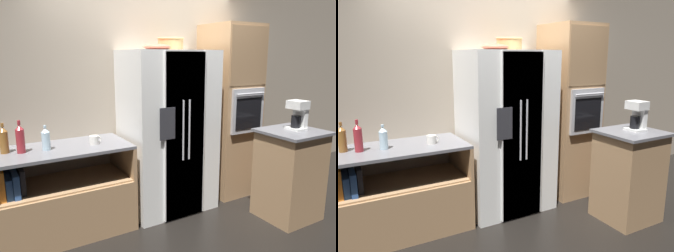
# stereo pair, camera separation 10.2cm
# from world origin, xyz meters

# --- Properties ---
(ground_plane) EXTENTS (20.00, 20.00, 0.00)m
(ground_plane) POSITION_xyz_m (0.00, 0.00, 0.00)
(ground_plane) COLOR black
(wall_back) EXTENTS (12.00, 0.06, 2.80)m
(wall_back) POSITION_xyz_m (0.00, 0.45, 1.40)
(wall_back) COLOR tan
(wall_back) RESTS_ON ground_plane
(counter_left) EXTENTS (1.36, 0.67, 0.90)m
(counter_left) POSITION_xyz_m (-1.14, 0.08, 0.33)
(counter_left) COLOR #A87F56
(counter_left) RESTS_ON ground_plane
(refrigerator) EXTENTS (1.00, 0.74, 1.84)m
(refrigerator) POSITION_xyz_m (0.12, 0.06, 0.92)
(refrigerator) COLOR white
(refrigerator) RESTS_ON ground_plane
(wall_oven) EXTENTS (0.60, 0.70, 2.16)m
(wall_oven) POSITION_xyz_m (1.05, 0.09, 1.08)
(wall_oven) COLOR #A87F56
(wall_oven) RESTS_ON ground_plane
(island_counter) EXTENTS (0.63, 0.60, 1.00)m
(island_counter) POSITION_xyz_m (1.14, -0.84, 0.50)
(island_counter) COLOR #A87F56
(island_counter) RESTS_ON ground_plane
(wicker_basket) EXTENTS (0.30, 0.30, 0.14)m
(wicker_basket) POSITION_xyz_m (0.20, 0.15, 1.92)
(wicker_basket) COLOR tan
(wicker_basket) RESTS_ON refrigerator
(fruit_bowl) EXTENTS (0.30, 0.30, 0.06)m
(fruit_bowl) POSITION_xyz_m (-0.04, 0.04, 1.87)
(fruit_bowl) COLOR #DB664C
(fruit_bowl) RESTS_ON refrigerator
(bottle_tall) EXTENTS (0.08, 0.08, 0.24)m
(bottle_tall) POSITION_xyz_m (-1.23, 0.07, 1.01)
(bottle_tall) COLOR silver
(bottle_tall) RESTS_ON counter_left
(bottle_short) EXTENTS (0.08, 0.08, 0.30)m
(bottle_short) POSITION_xyz_m (-1.45, 0.09, 1.04)
(bottle_short) COLOR maroon
(bottle_short) RESTS_ON counter_left
(bottle_wide) EXTENTS (0.08, 0.08, 0.28)m
(bottle_wide) POSITION_xyz_m (-1.58, 0.16, 1.03)
(bottle_wide) COLOR brown
(bottle_wide) RESTS_ON counter_left
(mug) EXTENTS (0.13, 0.09, 0.09)m
(mug) POSITION_xyz_m (-0.77, 0.03, 0.95)
(mug) COLOR silver
(mug) RESTS_ON counter_left
(coffee_maker) EXTENTS (0.17, 0.19, 0.32)m
(coffee_maker) POSITION_xyz_m (1.21, -0.83, 1.17)
(coffee_maker) COLOR white
(coffee_maker) RESTS_ON island_counter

